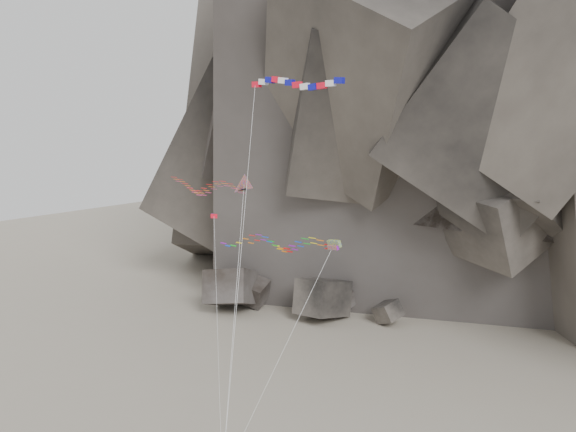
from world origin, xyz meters
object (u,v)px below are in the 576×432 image
Objects in this scene: parafoil_kite at (271,242)px; pennant_kite at (215,260)px; banner_kite at (294,86)px; delta_kite at (203,185)px.

pennant_kite is (-4.93, -1.36, -1.96)m from parafoil_kite.
banner_kite is at bearing 94.63° from parafoil_kite.
banner_kite is 15.94m from pennant_kite.
banner_kite is 12.80m from parafoil_kite.
delta_kite is at bearing 179.96° from banner_kite.
banner_kite is at bearing 22.92° from delta_kite.
delta_kite is 1.24× the size of parafoil_kite.
banner_kite reaches higher than delta_kite.
pennant_kite is at bearing -144.82° from banner_kite.
banner_kite is 1.69× the size of parafoil_kite.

